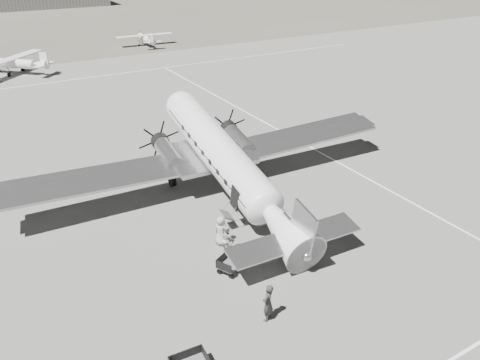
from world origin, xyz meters
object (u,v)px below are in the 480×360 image
object	(u,v)px
dc3_airliner	(225,161)
ramp_agent	(227,239)
baggage_cart_near	(232,263)
passenger	(221,231)
light_plane_left	(16,65)
ground_crew	(268,303)
light_plane_right	(146,40)

from	to	relation	value
dc3_airliner	ramp_agent	world-z (taller)	dc3_airliner
baggage_cart_near	ramp_agent	bearing A→B (deg)	40.77
passenger	dc3_airliner	bearing A→B (deg)	-55.12
baggage_cart_near	passenger	bearing A→B (deg)	46.85
light_plane_left	ground_crew	bearing A→B (deg)	-132.03
ground_crew	ramp_agent	world-z (taller)	ground_crew
light_plane_right	ground_crew	xyz separation A→B (m)	(-17.60, -63.95, -0.02)
light_plane_left	ramp_agent	world-z (taller)	light_plane_left
dc3_airliner	ramp_agent	size ratio (longest dim) A/B	16.56
baggage_cart_near	dc3_airliner	bearing A→B (deg)	35.75
light_plane_left	passenger	world-z (taller)	light_plane_left
dc3_airliner	baggage_cart_near	xyz separation A→B (m)	(-3.58, -7.21, -2.25)
baggage_cart_near	passenger	distance (m)	2.51
dc3_airliner	light_plane_right	xyz separation A→B (m)	(13.65, 52.68, -1.72)
light_plane_right	baggage_cart_near	distance (m)	62.32
ground_crew	light_plane_right	bearing A→B (deg)	-137.34
ground_crew	ramp_agent	size ratio (longest dim) A/B	1.14
dc3_airliner	ramp_agent	bearing A→B (deg)	-115.24
dc3_airliner	passenger	distance (m)	5.92
ground_crew	baggage_cart_near	bearing A→B (deg)	-127.11
baggage_cart_near	passenger	xyz separation A→B (m)	(0.65, 2.39, 0.45)
light_plane_left	baggage_cart_near	xyz separation A→B (m)	(4.13, -50.64, -0.74)
dc3_airliner	ground_crew	distance (m)	12.06
dc3_airliner	ground_crew	xyz separation A→B (m)	(-3.94, -11.27, -1.74)
ground_crew	ramp_agent	distance (m)	5.72
dc3_airliner	ground_crew	bearing A→B (deg)	-106.81
baggage_cart_near	ramp_agent	distance (m)	1.74
dc3_airliner	ground_crew	size ratio (longest dim) A/B	14.57
light_plane_left	passenger	distance (m)	48.49
dc3_airliner	ground_crew	world-z (taller)	dc3_airliner
light_plane_left	ground_crew	world-z (taller)	light_plane_left
ramp_agent	light_plane_left	bearing A→B (deg)	6.75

